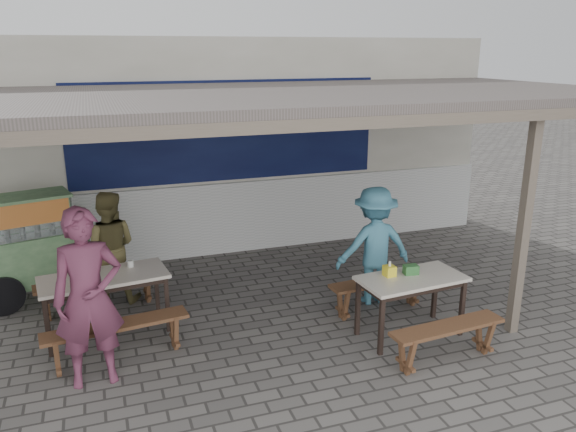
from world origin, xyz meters
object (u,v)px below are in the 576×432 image
Objects in this scene: table_left at (104,282)px; table_right at (411,284)px; bench_left_wall at (98,286)px; vendor_cart at (35,243)px; condiment_bowl at (84,277)px; bench_left_street at (117,333)px; bench_right_street at (447,335)px; patron_street_side at (88,298)px; condiment_jar at (131,264)px; donation_box at (411,270)px; bench_right_wall at (379,288)px; patron_wall_side at (109,247)px; tissue_box at (389,271)px; patron_right_table at (374,246)px.

table_left is 1.18× the size of table_right.
table_left is 0.77m from bench_left_wall.
vendor_cart reaches higher than condiment_bowl.
table_right is at bearing -16.11° from bench_left_street.
table_right is at bearing 90.00° from bench_right_street.
condiment_bowl is (-0.06, 1.01, -0.16)m from patron_street_side.
bench_right_street is (3.47, -1.91, -0.34)m from table_left.
donation_box is at bearing -23.18° from condiment_jar.
bench_right_wall is at bearing -26.81° from bench_left_wall.
patron_street_side reaches higher than bench_right_street.
donation_box reaches higher than bench_right_street.
bench_right_wall is 7.25× the size of condiment_bowl.
patron_wall_side reaches higher than condiment_bowl.
patron_wall_side reaches higher than table_right.
bench_left_street is 1.15× the size of bench_right_wall.
bench_right_street is at bearing -88.44° from donation_box.
table_right is 3.97m from patron_wall_side.
tissue_box is at bearing 148.10° from table_right.
bench_right_street is 0.89× the size of patron_wall_side.
patron_street_side is 1.17× the size of patron_right_table.
bench_right_wall is 3.16m from condiment_jar.
table_left is at bearing 0.06° from patron_right_table.
vendor_cart is (-4.31, 3.30, 0.46)m from bench_right_street.
table_left is at bearing 96.58° from patron_wall_side.
table_right is at bearing -46.39° from vendor_cart.
condiment_jar is at bearing 67.67° from bench_left_street.
patron_street_side is 1.31m from condiment_jar.
vendor_cart is at bearing 114.28° from table_left.
vendor_cart is 4.74m from tissue_box.
donation_box is at bearing -14.58° from bench_left_street.
condiment_jar is (-2.85, 1.30, -0.02)m from tissue_box.
bench_left_street is 1.02m from condiment_jar.
patron_wall_side is 3.54m from patron_right_table.
patron_wall_side is at bearing -39.70° from vendor_cart.
bench_right_wall is at bearing -4.46° from bench_left_street.
bench_right_wall is at bearing -39.56° from vendor_cart.
bench_left_street is 12.67× the size of tissue_box.
bench_left_wall is 1.12m from vendor_cart.
bench_left_street is 8.38× the size of condiment_bowl.
bench_left_wall is 4.01m from donation_box.
table_right is at bearing -35.75° from bench_left_wall.
bench_left_wall is at bearing 84.68° from patron_street_side.
patron_wall_side is at bearing -15.58° from patron_right_table.
bench_right_street is at bearing -27.26° from condiment_bowl.
bench_left_wall is at bearing 66.76° from patron_wall_side.
bench_left_street is at bearing -80.80° from vendor_cart.
bench_right_street is at bearing -52.20° from vendor_cart.
condiment_jar is at bearing 23.18° from table_left.
bench_left_street is 3.28m from bench_right_wall.
patron_wall_side is 3.71m from tissue_box.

